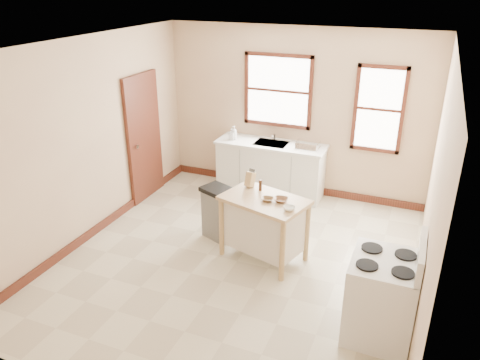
% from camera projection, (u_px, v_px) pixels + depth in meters
% --- Properties ---
extents(floor, '(5.00, 5.00, 0.00)m').
position_uv_depth(floor, '(237.00, 261.00, 6.26)').
color(floor, beige).
rests_on(floor, ground).
extents(ceiling, '(5.00, 5.00, 0.00)m').
position_uv_depth(ceiling, '(237.00, 46.00, 5.13)').
color(ceiling, white).
rests_on(ceiling, ground).
extents(wall_back, '(4.50, 0.04, 2.80)m').
position_uv_depth(wall_back, '(295.00, 113.00, 7.81)').
color(wall_back, '#CEB187').
rests_on(wall_back, ground).
extents(wall_left, '(0.04, 5.00, 2.80)m').
position_uv_depth(wall_left, '(88.00, 141.00, 6.48)').
color(wall_left, '#CEB187').
rests_on(wall_left, ground).
extents(wall_right, '(0.04, 5.00, 2.80)m').
position_uv_depth(wall_right, '(434.00, 194.00, 4.91)').
color(wall_right, '#CEB187').
rests_on(wall_right, ground).
extents(window_main, '(1.17, 0.06, 1.22)m').
position_uv_depth(window_main, '(278.00, 91.00, 7.76)').
color(window_main, '#3D1A10').
rests_on(window_main, wall_back).
extents(window_side, '(0.77, 0.06, 1.37)m').
position_uv_depth(window_side, '(379.00, 109.00, 7.25)').
color(window_side, '#3D1A10').
rests_on(window_side, wall_back).
extents(door_left, '(0.06, 0.90, 2.10)m').
position_uv_depth(door_left, '(144.00, 138.00, 7.71)').
color(door_left, '#3D1A10').
rests_on(door_left, ground).
extents(baseboard_back, '(4.50, 0.04, 0.12)m').
position_uv_depth(baseboard_back, '(291.00, 186.00, 8.33)').
color(baseboard_back, '#3D1A10').
rests_on(baseboard_back, ground).
extents(baseboard_left, '(0.04, 5.00, 0.12)m').
position_uv_depth(baseboard_left, '(101.00, 226.00, 7.01)').
color(baseboard_left, '#3D1A10').
rests_on(baseboard_left, ground).
extents(sink_counter, '(1.86, 0.62, 0.92)m').
position_uv_depth(sink_counter, '(270.00, 168.00, 8.04)').
color(sink_counter, silver).
rests_on(sink_counter, ground).
extents(faucet, '(0.03, 0.03, 0.22)m').
position_uv_depth(faucet, '(275.00, 134.00, 7.97)').
color(faucet, silver).
rests_on(faucet, sink_counter).
extents(soap_bottle_a, '(0.12, 0.12, 0.24)m').
position_uv_depth(soap_bottle_a, '(234.00, 133.00, 7.98)').
color(soap_bottle_a, '#B2B2B2').
rests_on(soap_bottle_a, sink_counter).
extents(soap_bottle_b, '(0.09, 0.10, 0.20)m').
position_uv_depth(soap_bottle_b, '(232.00, 134.00, 7.98)').
color(soap_bottle_b, '#B2B2B2').
rests_on(soap_bottle_b, sink_counter).
extents(dish_rack, '(0.39, 0.30, 0.09)m').
position_uv_depth(dish_rack, '(308.00, 145.00, 7.61)').
color(dish_rack, silver).
rests_on(dish_rack, sink_counter).
extents(kitchen_island, '(1.22, 0.95, 0.88)m').
position_uv_depth(kitchen_island, '(264.00, 228.00, 6.18)').
color(kitchen_island, tan).
rests_on(kitchen_island, ground).
extents(knife_block, '(0.13, 0.13, 0.20)m').
position_uv_depth(knife_block, '(250.00, 180.00, 6.31)').
color(knife_block, tan).
rests_on(knife_block, kitchen_island).
extents(pepper_grinder, '(0.06, 0.06, 0.15)m').
position_uv_depth(pepper_grinder, '(260.00, 185.00, 6.20)').
color(pepper_grinder, '#3C2010').
rests_on(pepper_grinder, kitchen_island).
extents(bowl_a, '(0.17, 0.17, 0.04)m').
position_uv_depth(bowl_a, '(267.00, 199.00, 5.94)').
color(bowl_a, brown).
rests_on(bowl_a, kitchen_island).
extents(bowl_b, '(0.21, 0.21, 0.04)m').
position_uv_depth(bowl_b, '(281.00, 200.00, 5.92)').
color(bowl_b, brown).
rests_on(bowl_b, kitchen_island).
extents(bowl_c, '(0.16, 0.16, 0.05)m').
position_uv_depth(bowl_c, '(289.00, 208.00, 5.70)').
color(bowl_c, white).
rests_on(bowl_c, kitchen_island).
extents(trash_bin, '(0.49, 0.46, 0.78)m').
position_uv_depth(trash_bin, '(217.00, 212.00, 6.71)').
color(trash_bin, '#5D5C5B').
rests_on(trash_bin, ground).
extents(gas_stove, '(0.73, 0.74, 1.18)m').
position_uv_depth(gas_stove, '(383.00, 287.00, 4.78)').
color(gas_stove, silver).
rests_on(gas_stove, ground).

